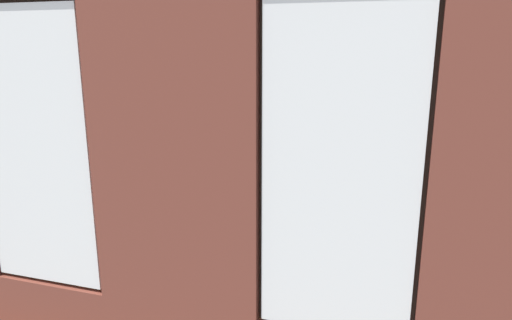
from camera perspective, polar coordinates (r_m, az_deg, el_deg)
The scene contains 15 objects.
ground_plane at distance 5.93m, azimuth 1.96°, elevation -10.64°, with size 7.26×5.85×0.10m, color #99663D.
brick_wall_with_windows at distance 3.12m, azimuth -10.19°, elevation -1.91°, with size 6.66×0.30×3.21m.
white_wall_right at distance 6.90m, azimuth -25.85°, elevation 5.81°, with size 0.10×4.85×3.21m, color silver.
couch_by_window at distance 4.43m, azimuth -13.46°, elevation -14.63°, with size 1.93×0.87×0.80m.
coffee_table at distance 5.86m, azimuth -0.61°, elevation -6.14°, with size 1.47×0.75×0.46m.
cup_ceramic at distance 5.83m, azimuth -0.61°, elevation -5.24°, with size 0.07×0.07×0.09m, color #B23D38.
candle_jar at distance 5.87m, azimuth -5.08°, elevation -5.01°, with size 0.08×0.08×0.11m, color #B7333D.
table_plant_small at distance 5.81m, azimuth 3.60°, elevation -4.18°, with size 0.19×0.19×0.29m.
remote_black at distance 5.71m, azimuth 0.10°, elevation -6.00°, with size 0.05×0.17×0.02m, color black.
media_console at distance 7.42m, azimuth -20.05°, elevation -3.81°, with size 0.98×0.42×0.52m, color black.
tv_flatscreen at distance 7.26m, azimuth -20.44°, elevation 0.87°, with size 1.08×0.20×0.72m.
papasan_chair at distance 7.54m, azimuth 2.22°, elevation -1.21°, with size 1.10×1.10×0.69m.
potted_plant_foreground_right at distance 8.35m, azimuth -12.52°, elevation 1.88°, with size 0.76×0.72×1.20m.
potted_plant_corner_near_left at distance 7.46m, azimuth 27.31°, elevation -0.85°, with size 0.85×0.99×1.27m.
potted_plant_mid_room_small at distance 6.36m, azimuth 10.27°, elevation -4.10°, with size 0.40×0.40×0.67m.
Camera 1 is at (-1.40, 5.21, 2.43)m, focal length 32.00 mm.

